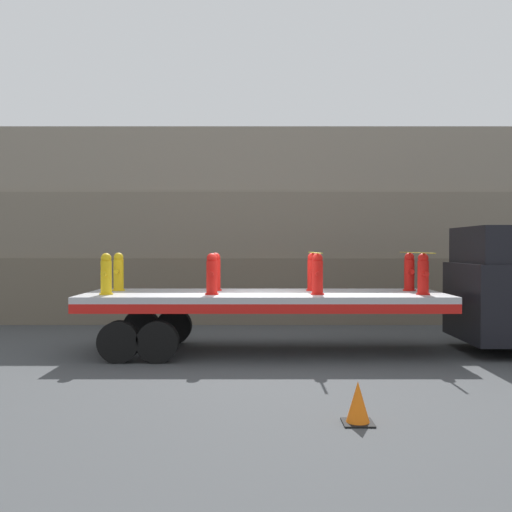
{
  "coord_description": "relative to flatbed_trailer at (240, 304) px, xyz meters",
  "views": [
    {
      "loc": [
        -0.19,
        -13.07,
        2.42
      ],
      "look_at": [
        -0.22,
        0.0,
        2.22
      ],
      "focal_mm": 40.0,
      "sensor_mm": 36.0,
      "label": 1
    }
  ],
  "objects": [
    {
      "name": "cargo_strap_rear",
      "position": [
        1.75,
        0.0,
        1.19
      ],
      "size": [
        0.05,
        2.76,
        0.01
      ],
      "color": "yellow",
      "rests_on": "fire_hydrant_red_near_2"
    },
    {
      "name": "fire_hydrant_yellow_near_0",
      "position": [
        -2.89,
        -0.56,
        0.72
      ],
      "size": [
        0.3,
        0.54,
        0.91
      ],
      "color": "gold",
      "rests_on": "flatbed_trailer"
    },
    {
      "name": "fire_hydrant_red_near_3",
      "position": [
        4.08,
        -0.56,
        0.72
      ],
      "size": [
        0.3,
        0.54,
        0.91
      ],
      "color": "red",
      "rests_on": "flatbed_trailer"
    },
    {
      "name": "rock_cliff",
      "position": [
        0.59,
        6.22,
        2.01
      ],
      "size": [
        60.0,
        3.3,
        6.22
      ],
      "color": "#665B4C",
      "rests_on": "ground_plane"
    },
    {
      "name": "ground_plane",
      "position": [
        0.59,
        0.0,
        -1.1
      ],
      "size": [
        120.0,
        120.0,
        0.0
      ],
      "primitive_type": "plane",
      "color": "#3F4244"
    },
    {
      "name": "traffic_cone",
      "position": [
        1.8,
        -5.3,
        -0.82
      ],
      "size": [
        0.42,
        0.42,
        0.58
      ],
      "color": "black",
      "rests_on": "ground_plane"
    },
    {
      "name": "fire_hydrant_red_far_1",
      "position": [
        -0.57,
        0.56,
        0.72
      ],
      "size": [
        0.3,
        0.54,
        0.91
      ],
      "color": "red",
      "rests_on": "flatbed_trailer"
    },
    {
      "name": "fire_hydrant_yellow_far_0",
      "position": [
        -2.89,
        0.56,
        0.72
      ],
      "size": [
        0.3,
        0.54,
        0.91
      ],
      "color": "gold",
      "rests_on": "flatbed_trailer"
    },
    {
      "name": "fire_hydrant_red_near_1",
      "position": [
        -0.57,
        -0.56,
        0.72
      ],
      "size": [
        0.3,
        0.54,
        0.91
      ],
      "color": "red",
      "rests_on": "flatbed_trailer"
    },
    {
      "name": "fire_hydrant_red_far_2",
      "position": [
        1.75,
        0.56,
        0.72
      ],
      "size": [
        0.3,
        0.54,
        0.91
      ],
      "color": "red",
      "rests_on": "flatbed_trailer"
    },
    {
      "name": "flatbed_trailer",
      "position": [
        0.0,
        0.0,
        0.0
      ],
      "size": [
        8.17,
        2.66,
        1.38
      ],
      "color": "#B2B2B7",
      "rests_on": "ground_plane"
    },
    {
      "name": "fire_hydrant_red_near_2",
      "position": [
        1.75,
        -0.56,
        0.72
      ],
      "size": [
        0.3,
        0.54,
        0.91
      ],
      "color": "red",
      "rests_on": "flatbed_trailer"
    },
    {
      "name": "cargo_strap_middle",
      "position": [
        4.08,
        0.0,
        1.19
      ],
      "size": [
        0.05,
        2.76,
        0.01
      ],
      "color": "yellow",
      "rests_on": "fire_hydrant_red_near_3"
    },
    {
      "name": "fire_hydrant_red_far_3",
      "position": [
        4.08,
        0.56,
        0.72
      ],
      "size": [
        0.3,
        0.54,
        0.91
      ],
      "color": "red",
      "rests_on": "flatbed_trailer"
    }
  ]
}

